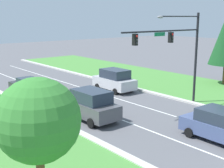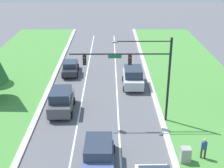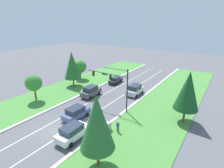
{
  "view_description": "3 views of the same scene",
  "coord_description": "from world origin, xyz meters",
  "px_view_note": "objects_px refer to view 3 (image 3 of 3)",
  "views": [
    {
      "loc": [
        -15.84,
        -5.37,
        7.25
      ],
      "look_at": [
        1.51,
        15.81,
        1.32
      ],
      "focal_mm": 50.0,
      "sensor_mm": 36.0,
      "label": 1
    },
    {
      "loc": [
        1.05,
        -14.03,
        13.93
      ],
      "look_at": [
        1.26,
        15.35,
        1.37
      ],
      "focal_mm": 50.0,
      "sensor_mm": 36.0,
      "label": 2
    },
    {
      "loc": [
        18.77,
        -13.04,
        14.54
      ],
      "look_at": [
        -1.04,
        16.23,
        1.94
      ],
      "focal_mm": 28.0,
      "sensor_mm": 36.0,
      "label": 3
    }
  ],
  "objects_px": {
    "conifer_near_right_tree": "(97,122)",
    "oak_near_left_tree": "(80,67)",
    "charcoal_sedan": "(116,80)",
    "conifer_mid_left_tree": "(72,65)",
    "traffic_signal_mast": "(115,81)",
    "silver_suv": "(135,90)",
    "oak_far_left_tree": "(34,83)",
    "pedestrian": "(118,126)",
    "slate_blue_suv": "(76,113)",
    "white_suv": "(73,132)",
    "utility_cabinet": "(108,126)",
    "conifer_far_right_tree": "(188,91)",
    "graphite_suv": "(91,91)",
    "fire_hydrant": "(98,146)"
  },
  "relations": [
    {
      "from": "traffic_signal_mast",
      "to": "fire_hydrant",
      "type": "height_order",
      "value": "traffic_signal_mast"
    },
    {
      "from": "graphite_suv",
      "to": "silver_suv",
      "type": "xyz_separation_m",
      "value": [
        7.11,
        5.91,
        -0.03
      ]
    },
    {
      "from": "oak_far_left_tree",
      "to": "slate_blue_suv",
      "type": "bearing_deg",
      "value": -2.16
    },
    {
      "from": "graphite_suv",
      "to": "fire_hydrant",
      "type": "height_order",
      "value": "graphite_suv"
    },
    {
      "from": "pedestrian",
      "to": "conifer_near_right_tree",
      "type": "bearing_deg",
      "value": 113.61
    },
    {
      "from": "graphite_suv",
      "to": "conifer_mid_left_tree",
      "type": "height_order",
      "value": "conifer_mid_left_tree"
    },
    {
      "from": "fire_hydrant",
      "to": "conifer_near_right_tree",
      "type": "height_order",
      "value": "conifer_near_right_tree"
    },
    {
      "from": "silver_suv",
      "to": "conifer_far_right_tree",
      "type": "distance_m",
      "value": 12.95
    },
    {
      "from": "charcoal_sedan",
      "to": "conifer_mid_left_tree",
      "type": "xyz_separation_m",
      "value": [
        -7.14,
        -7.45,
        4.28
      ]
    },
    {
      "from": "white_suv",
      "to": "silver_suv",
      "type": "bearing_deg",
      "value": 89.71
    },
    {
      "from": "charcoal_sedan",
      "to": "traffic_signal_mast",
      "type": "bearing_deg",
      "value": -60.73
    },
    {
      "from": "conifer_near_right_tree",
      "to": "oak_far_left_tree",
      "type": "relative_size",
      "value": 1.59
    },
    {
      "from": "white_suv",
      "to": "utility_cabinet",
      "type": "distance_m",
      "value": 5.0
    },
    {
      "from": "white_suv",
      "to": "graphite_suv",
      "type": "distance_m",
      "value": 14.01
    },
    {
      "from": "traffic_signal_mast",
      "to": "conifer_far_right_tree",
      "type": "distance_m",
      "value": 11.41
    },
    {
      "from": "traffic_signal_mast",
      "to": "oak_far_left_tree",
      "type": "xyz_separation_m",
      "value": [
        -14.71,
        -5.68,
        -1.5
      ]
    },
    {
      "from": "silver_suv",
      "to": "conifer_mid_left_tree",
      "type": "bearing_deg",
      "value": -165.8
    },
    {
      "from": "white_suv",
      "to": "slate_blue_suv",
      "type": "bearing_deg",
      "value": 129.94
    },
    {
      "from": "oak_near_left_tree",
      "to": "oak_far_left_tree",
      "type": "relative_size",
      "value": 0.99
    },
    {
      "from": "conifer_near_right_tree",
      "to": "charcoal_sedan",
      "type": "bearing_deg",
      "value": 119.09
    },
    {
      "from": "fire_hydrant",
      "to": "conifer_far_right_tree",
      "type": "bearing_deg",
      "value": 59.84
    },
    {
      "from": "slate_blue_suv",
      "to": "oak_near_left_tree",
      "type": "bearing_deg",
      "value": 132.44
    },
    {
      "from": "conifer_far_right_tree",
      "to": "conifer_mid_left_tree",
      "type": "height_order",
      "value": "conifer_mid_left_tree"
    },
    {
      "from": "silver_suv",
      "to": "oak_near_left_tree",
      "type": "xyz_separation_m",
      "value": [
        -17.08,
        1.48,
        2.34
      ]
    },
    {
      "from": "conifer_near_right_tree",
      "to": "slate_blue_suv",
      "type": "bearing_deg",
      "value": 147.56
    },
    {
      "from": "traffic_signal_mast",
      "to": "silver_suv",
      "type": "relative_size",
      "value": 1.81
    },
    {
      "from": "slate_blue_suv",
      "to": "conifer_far_right_tree",
      "type": "relative_size",
      "value": 0.57
    },
    {
      "from": "conifer_far_right_tree",
      "to": "oak_far_left_tree",
      "type": "bearing_deg",
      "value": -162.59
    },
    {
      "from": "pedestrian",
      "to": "conifer_mid_left_tree",
      "type": "relative_size",
      "value": 0.21
    },
    {
      "from": "pedestrian",
      "to": "oak_near_left_tree",
      "type": "bearing_deg",
      "value": -24.78
    },
    {
      "from": "oak_near_left_tree",
      "to": "utility_cabinet",
      "type": "bearing_deg",
      "value": -37.45
    },
    {
      "from": "utility_cabinet",
      "to": "pedestrian",
      "type": "relative_size",
      "value": 0.71
    },
    {
      "from": "pedestrian",
      "to": "slate_blue_suv",
      "type": "bearing_deg",
      "value": 14.23
    },
    {
      "from": "oak_near_left_tree",
      "to": "oak_far_left_tree",
      "type": "height_order",
      "value": "oak_far_left_tree"
    },
    {
      "from": "white_suv",
      "to": "utility_cabinet",
      "type": "relative_size",
      "value": 3.83
    },
    {
      "from": "conifer_near_right_tree",
      "to": "traffic_signal_mast",
      "type": "bearing_deg",
      "value": 115.78
    },
    {
      "from": "silver_suv",
      "to": "slate_blue_suv",
      "type": "bearing_deg",
      "value": -103.17
    },
    {
      "from": "conifer_near_right_tree",
      "to": "oak_near_left_tree",
      "type": "bearing_deg",
      "value": 137.14
    },
    {
      "from": "traffic_signal_mast",
      "to": "conifer_near_right_tree",
      "type": "distance_m",
      "value": 13.17
    },
    {
      "from": "graphite_suv",
      "to": "charcoal_sedan",
      "type": "xyz_separation_m",
      "value": [
        -0.31,
        9.8,
        -0.29
      ]
    },
    {
      "from": "graphite_suv",
      "to": "utility_cabinet",
      "type": "bearing_deg",
      "value": -39.57
    },
    {
      "from": "pedestrian",
      "to": "conifer_far_right_tree",
      "type": "xyz_separation_m",
      "value": [
        6.93,
        8.0,
        4.17
      ]
    },
    {
      "from": "slate_blue_suv",
      "to": "silver_suv",
      "type": "relative_size",
      "value": 0.98
    },
    {
      "from": "charcoal_sedan",
      "to": "fire_hydrant",
      "type": "xyz_separation_m",
      "value": [
        11.43,
        -21.42,
        -0.48
      ]
    },
    {
      "from": "silver_suv",
      "to": "fire_hydrant",
      "type": "height_order",
      "value": "silver_suv"
    },
    {
      "from": "white_suv",
      "to": "conifer_far_right_tree",
      "type": "relative_size",
      "value": 0.57
    },
    {
      "from": "silver_suv",
      "to": "conifer_far_right_tree",
      "type": "bearing_deg",
      "value": -25.26
    },
    {
      "from": "oak_near_left_tree",
      "to": "charcoal_sedan",
      "type": "bearing_deg",
      "value": 14.02
    },
    {
      "from": "oak_near_left_tree",
      "to": "fire_hydrant",
      "type": "bearing_deg",
      "value": -42.03
    },
    {
      "from": "white_suv",
      "to": "charcoal_sedan",
      "type": "bearing_deg",
      "value": 108.41
    }
  ]
}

